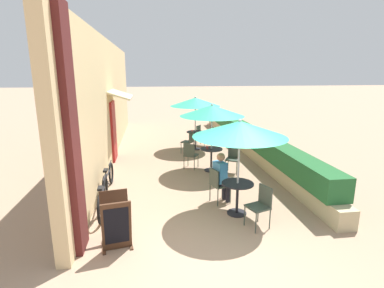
{
  "coord_description": "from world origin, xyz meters",
  "views": [
    {
      "loc": [
        -1.07,
        -4.49,
        3.13
      ],
      "look_at": [
        0.15,
        4.19,
        1.0
      ],
      "focal_mm": 28.0,
      "sensor_mm": 36.0,
      "label": 1
    }
  ],
  "objects": [
    {
      "name": "ground_plane",
      "position": [
        0.0,
        0.0,
        0.0
      ],
      "size": [
        120.0,
        120.0,
        0.0
      ],
      "primitive_type": "plane",
      "color": "#9E7F66"
    },
    {
      "name": "cafe_facade_wall",
      "position": [
        -2.54,
        6.91,
        2.09
      ],
      "size": [
        0.98,
        14.09,
        4.2
      ],
      "color": "#D6B784",
      "rests_on": "ground_plane"
    },
    {
      "name": "planter_hedge",
      "position": [
        2.75,
        6.95,
        0.54
      ],
      "size": [
        0.6,
        13.09,
        1.01
      ],
      "color": "tan",
      "rests_on": "ground_plane"
    },
    {
      "name": "patio_table_near",
      "position": [
        0.8,
        1.52,
        0.51
      ],
      "size": [
        0.71,
        0.71,
        0.73
      ],
      "color": "black",
      "rests_on": "ground_plane"
    },
    {
      "name": "patio_umbrella_near",
      "position": [
        0.8,
        1.52,
        1.95
      ],
      "size": [
        2.02,
        2.02,
        2.16
      ],
      "color": "#B7B7BC",
      "rests_on": "ground_plane"
    },
    {
      "name": "cafe_chair_near_left",
      "position": [
        0.49,
        2.15,
        0.52
      ],
      "size": [
        0.51,
        0.51,
        0.87
      ],
      "rotation": [
        0.0,
        0.0,
        5.06
      ],
      "color": "#384238",
      "rests_on": "ground_plane"
    },
    {
      "name": "seated_patron_near_left",
      "position": [
        0.59,
        2.19,
        0.69
      ],
      "size": [
        0.48,
        0.44,
        1.25
      ],
      "rotation": [
        0.0,
        0.0,
        5.06
      ],
      "color": "#23232D",
      "rests_on": "ground_plane"
    },
    {
      "name": "cafe_chair_near_right",
      "position": [
        1.1,
        0.9,
        0.52
      ],
      "size": [
        0.51,
        0.51,
        0.87
      ],
      "rotation": [
        0.0,
        0.0,
        8.2
      ],
      "color": "#384238",
      "rests_on": "ground_plane"
    },
    {
      "name": "patio_table_mid",
      "position": [
        0.83,
        4.56,
        0.51
      ],
      "size": [
        0.71,
        0.71,
        0.73
      ],
      "color": "black",
      "rests_on": "ground_plane"
    },
    {
      "name": "patio_umbrella_mid",
      "position": [
        0.83,
        4.56,
        1.95
      ],
      "size": [
        2.02,
        2.02,
        2.16
      ],
      "color": "#B7B7BC",
      "rests_on": "ground_plane"
    },
    {
      "name": "cafe_chair_mid_left",
      "position": [
        0.18,
        4.83,
        0.52
      ],
      "size": [
        0.54,
        0.54,
        0.87
      ],
      "rotation": [
        0.0,
        0.0,
        5.78
      ],
      "color": "#384238",
      "rests_on": "ground_plane"
    },
    {
      "name": "cafe_chair_mid_right",
      "position": [
        1.47,
        4.3,
        0.52
      ],
      "size": [
        0.54,
        0.54,
        0.87
      ],
      "rotation": [
        0.0,
        0.0,
        8.92
      ],
      "color": "#384238",
      "rests_on": "ground_plane"
    },
    {
      "name": "coffee_cup_mid",
      "position": [
        0.69,
        4.55,
        0.78
      ],
      "size": [
        0.07,
        0.07,
        0.09
      ],
      "color": "#B73D3D",
      "rests_on": "patio_table_mid"
    },
    {
      "name": "patio_table_far",
      "position": [
        0.73,
        7.37,
        0.51
      ],
      "size": [
        0.71,
        0.71,
        0.73
      ],
      "color": "black",
      "rests_on": "ground_plane"
    },
    {
      "name": "patio_umbrella_far",
      "position": [
        0.73,
        7.37,
        1.95
      ],
      "size": [
        2.02,
        2.02,
        2.16
      ],
      "color": "#B7B7BC",
      "rests_on": "ground_plane"
    },
    {
      "name": "cafe_chair_far_left",
      "position": [
        0.39,
        6.75,
        0.52
      ],
      "size": [
        0.56,
        0.56,
        0.87
      ],
      "rotation": [
        0.0,
        0.0,
        7.24
      ],
      "color": "#384238",
      "rests_on": "ground_plane"
    },
    {
      "name": "cafe_chair_far_right",
      "position": [
        1.07,
        7.98,
        0.52
      ],
      "size": [
        0.56,
        0.56,
        0.87
      ],
      "rotation": [
        0.0,
        0.0,
        10.38
      ],
      "color": "#384238",
      "rests_on": "ground_plane"
    },
    {
      "name": "coffee_cup_far",
      "position": [
        0.6,
        7.25,
        0.78
      ],
      "size": [
        0.07,
        0.07,
        0.09
      ],
      "color": "#B73D3D",
      "rests_on": "patio_table_far"
    },
    {
      "name": "bicycle_leaning",
      "position": [
        -2.2,
        2.04,
        0.33
      ],
      "size": [
        0.13,
        1.72,
        0.71
      ],
      "rotation": [
        0.0,
        0.0,
        0.04
      ],
      "color": "black",
      "rests_on": "ground_plane"
    },
    {
      "name": "bicycle_second",
      "position": [
        -2.24,
        3.31,
        0.32
      ],
      "size": [
        0.1,
        1.7,
        0.7
      ],
      "rotation": [
        0.0,
        0.0,
        -0.02
      ],
      "color": "black",
      "rests_on": "ground_plane"
    },
    {
      "name": "menu_board",
      "position": [
        -1.75,
        0.58,
        0.48
      ],
      "size": [
        0.62,
        0.71,
        0.98
      ],
      "rotation": [
        0.0,
        0.0,
        0.18
      ],
      "color": "#422819",
      "rests_on": "ground_plane"
    }
  ]
}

